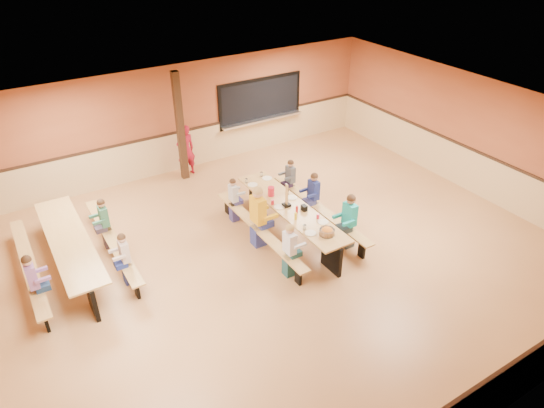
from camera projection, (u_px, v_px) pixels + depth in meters
ground at (274, 257)px, 10.49m from camera, size 12.00×12.00×0.00m
room_envelope at (274, 231)px, 10.13m from camera, size 12.04×10.04×3.02m
kitchen_pass_through at (261, 103)px, 14.49m from camera, size 2.78×0.28×1.38m
structural_post at (180, 127)px, 12.82m from camera, size 0.18×0.18×3.00m
cafeteria_table_main at (290, 214)px, 10.98m from camera, size 1.91×3.70×0.74m
cafeteria_table_second at (71, 247)px, 9.91m from camera, size 1.91×3.70×0.74m
seated_child_white_left at (289, 251)px, 9.69m from camera, size 0.37×0.30×1.21m
seated_adult_yellow at (258, 217)px, 10.53m from camera, size 0.48×0.39×1.44m
seated_child_grey_left at (234, 200)px, 11.46m from camera, size 0.32×0.26×1.11m
seated_child_teal_right at (349, 221)px, 10.51m from camera, size 0.41×0.33×1.29m
seated_child_navy_right at (313, 197)px, 11.49m from camera, size 0.37×0.30×1.22m
seated_child_char_right at (290, 181)px, 12.23m from camera, size 0.33×0.27×1.14m
seated_child_purple_sec at (34, 284)px, 8.81m from camera, size 0.38×0.31×1.23m
seated_child_green_sec at (105, 223)px, 10.54m from camera, size 0.36×0.29×1.18m
seated_child_tan_sec at (126, 259)px, 9.49m from camera, size 0.34×0.28×1.16m
standing_woman at (186, 150)px, 13.39m from camera, size 0.58×0.43×1.48m
punch_pitcher at (271, 191)px, 11.22m from camera, size 0.16×0.16×0.22m
chip_bowl at (327, 231)px, 9.89m from camera, size 0.32×0.32×0.15m
napkin_dispenser at (304, 208)px, 10.69m from camera, size 0.10×0.14×0.13m
condiment_mustard at (296, 216)px, 10.36m from camera, size 0.06×0.06×0.17m
condiment_ketchup at (297, 209)px, 10.60m from camera, size 0.06×0.06×0.17m
table_paddle at (287, 201)px, 10.81m from camera, size 0.16×0.16×0.56m
place_settings at (290, 204)px, 10.84m from camera, size 0.65×3.30×0.11m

